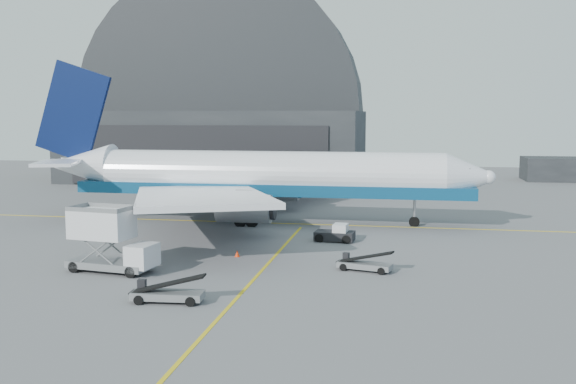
% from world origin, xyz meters
% --- Properties ---
extents(ground, '(200.00, 200.00, 0.00)m').
position_xyz_m(ground, '(0.00, 0.00, 0.00)').
color(ground, '#565659').
rests_on(ground, ground).
extents(taxi_lines, '(80.00, 42.12, 0.02)m').
position_xyz_m(taxi_lines, '(0.00, 12.67, 0.01)').
color(taxi_lines, gold).
rests_on(taxi_lines, ground).
extents(hangar, '(50.00, 28.30, 28.00)m').
position_xyz_m(hangar, '(-22.00, 64.95, 9.54)').
color(hangar, black).
rests_on(hangar, ground).
extents(distant_bldg_a, '(14.00, 8.00, 4.00)m').
position_xyz_m(distant_bldg_a, '(38.00, 72.00, 0.00)').
color(distant_bldg_a, black).
rests_on(distant_bldg_a, ground).
extents(airliner, '(50.01, 48.50, 17.55)m').
position_xyz_m(airliner, '(-5.65, 20.69, 4.91)').
color(airliner, white).
rests_on(airliner, ground).
extents(catering_truck, '(6.90, 3.39, 4.54)m').
position_xyz_m(catering_truck, '(-10.88, -2.75, 2.30)').
color(catering_truck, slate).
rests_on(catering_truck, ground).
extents(pushback_tug, '(3.69, 2.36, 1.63)m').
position_xyz_m(pushback_tug, '(4.23, 11.56, 0.61)').
color(pushback_tug, black).
rests_on(pushback_tug, ground).
extents(belt_loader_a, '(4.73, 1.93, 1.78)m').
position_xyz_m(belt_loader_a, '(-4.00, -9.35, 0.55)').
color(belt_loader_a, slate).
rests_on(belt_loader_a, ground).
extents(belt_loader_b, '(4.31, 2.28, 1.61)m').
position_xyz_m(belt_loader_b, '(7.43, 0.79, 0.50)').
color(belt_loader_b, slate).
rests_on(belt_loader_b, ground).
extents(traffic_cone, '(0.38, 0.38, 0.54)m').
position_xyz_m(traffic_cone, '(-2.97, 3.71, 0.26)').
color(traffic_cone, '#FF3608').
rests_on(traffic_cone, ground).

